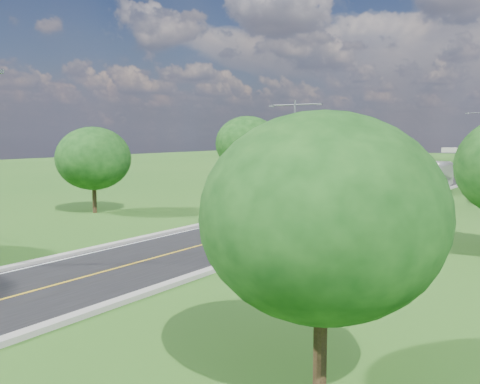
% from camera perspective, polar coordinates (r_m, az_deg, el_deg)
% --- Properties ---
extents(ground, '(260.00, 260.00, 0.00)m').
position_cam_1_polar(ground, '(65.63, 16.74, 0.09)').
color(ground, '#255718').
rests_on(ground, ground).
extents(road, '(8.00, 150.00, 0.06)m').
position_cam_1_polar(road, '(71.34, 18.22, 0.54)').
color(road, black).
rests_on(road, ground).
extents(curb_left, '(0.50, 150.00, 0.22)m').
position_cam_1_polar(curb_left, '(72.63, 15.01, 0.80)').
color(curb_left, gray).
rests_on(curb_left, ground).
extents(curb_right, '(0.50, 150.00, 0.22)m').
position_cam_1_polar(curb_right, '(70.26, 21.55, 0.40)').
color(curb_right, gray).
rests_on(curb_right, ground).
extents(speed_limit_sign, '(0.55, 0.09, 2.40)m').
position_cam_1_polar(speed_limit_sign, '(43.07, 14.39, -0.80)').
color(speed_limit_sign, slate).
rests_on(speed_limit_sign, ground).
extents(streetlight_mid_left, '(5.90, 0.25, 10.00)m').
position_cam_1_polar(streetlight_mid_left, '(53.81, 5.85, 5.37)').
color(streetlight_mid_left, slate).
rests_on(streetlight_mid_left, ground).
extents(tree_lb, '(6.30, 6.30, 7.33)m').
position_cam_1_polar(tree_lb, '(46.92, -15.38, 3.47)').
color(tree_lb, black).
rests_on(tree_lb, ground).
extents(tree_lc, '(7.56, 7.56, 8.79)m').
position_cam_1_polar(tree_lc, '(62.77, 0.81, 5.19)').
color(tree_lc, black).
rests_on(tree_lc, ground).
extents(tree_ld, '(6.72, 6.72, 7.82)m').
position_cam_1_polar(tree_ld, '(84.65, 8.76, 4.97)').
color(tree_ld, black).
rests_on(tree_ld, ground).
extents(tree_le, '(5.88, 5.88, 6.84)m').
position_cam_1_polar(tree_le, '(105.94, 15.67, 4.72)').
color(tree_le, black).
rests_on(tree_le, ground).
extents(tree_ra, '(6.30, 6.30, 7.33)m').
position_cam_1_polar(tree_ra, '(13.68, 8.77, -2.61)').
color(tree_ra, black).
rests_on(tree_ra, ground).
extents(bus_outbound, '(3.73, 12.24, 3.36)m').
position_cam_1_polar(bus_outbound, '(67.22, 19.88, 1.61)').
color(bus_outbound, beige).
rests_on(bus_outbound, road).
extents(bus_inbound, '(3.62, 9.99, 2.72)m').
position_cam_1_polar(bus_inbound, '(44.51, 5.59, -0.64)').
color(bus_inbound, silver).
rests_on(bus_inbound, road).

